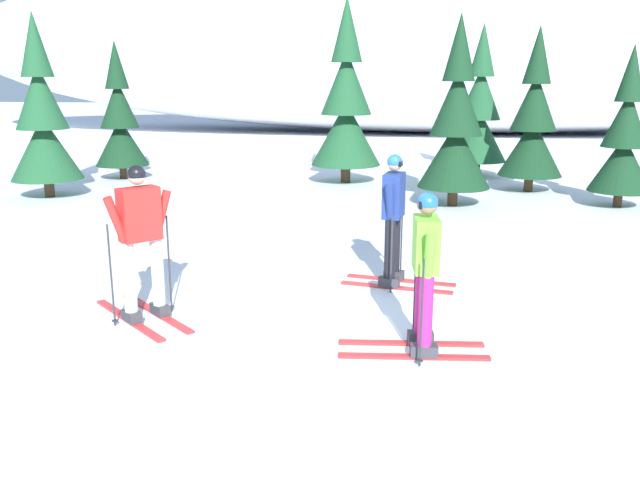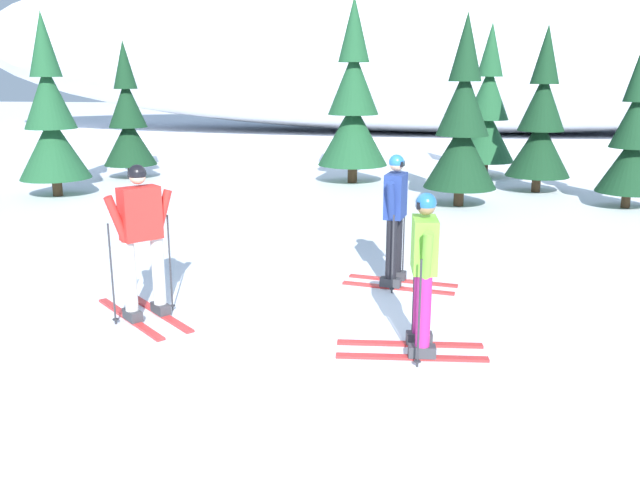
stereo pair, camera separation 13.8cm
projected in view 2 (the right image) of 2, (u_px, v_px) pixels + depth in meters
The scene contains 12 objects.
ground_plane at pixel (308, 314), 8.00m from camera, with size 120.00×120.00×0.00m, color white.
skier_lime_jacket at pixel (423, 270), 6.69m from camera, with size 1.60×0.82×1.71m.
skier_navy_jacket at pixel (395, 217), 8.89m from camera, with size 1.61×0.82×1.82m.
skier_red_jacket at pixel (141, 238), 7.63m from camera, with size 1.56×1.50×1.86m.
pine_tree_far_left at pixel (51, 121), 15.40m from camera, with size 1.65×1.65×4.29m.
pine_tree_left at pixel (128, 122), 18.19m from camera, with size 1.46×1.46×3.79m.
pine_tree_center_left at pixel (353, 107), 17.30m from camera, with size 1.87×1.87×4.84m.
pine_tree_center at pixel (462, 128), 14.22m from camera, with size 1.60×1.60×4.15m.
pine_tree_center_right at pixel (487, 113), 18.50m from camera, with size 1.65×1.65×4.28m.
pine_tree_right at pixel (541, 124), 15.95m from camera, with size 1.56×1.56×4.03m.
pine_tree_far_right at pixel (633, 141), 14.05m from camera, with size 1.36×1.36×3.51m.
snow_ridge_background at pixel (469, 40), 32.16m from camera, with size 51.87×14.39×9.06m, color white.
Camera 2 is at (1.15, -7.45, 2.85)m, focal length 36.65 mm.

